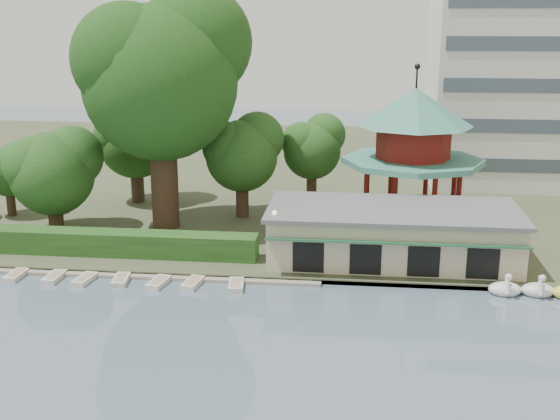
# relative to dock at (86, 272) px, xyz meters

# --- Properties ---
(ground_plane) EXTENTS (220.00, 220.00, 0.00)m
(ground_plane) POSITION_rel_dock_xyz_m (12.00, -17.20, -0.12)
(ground_plane) COLOR slate
(ground_plane) RESTS_ON ground
(shore) EXTENTS (220.00, 70.00, 0.40)m
(shore) POSITION_rel_dock_xyz_m (12.00, 34.80, 0.08)
(shore) COLOR #424930
(shore) RESTS_ON ground
(embankment) EXTENTS (220.00, 0.60, 0.30)m
(embankment) POSITION_rel_dock_xyz_m (12.00, 0.10, 0.03)
(embankment) COLOR gray
(embankment) RESTS_ON ground
(dock) EXTENTS (34.00, 1.60, 0.24)m
(dock) POSITION_rel_dock_xyz_m (0.00, 0.00, 0.00)
(dock) COLOR gray
(dock) RESTS_ON ground
(boathouse) EXTENTS (18.60, 9.39, 3.90)m
(boathouse) POSITION_rel_dock_xyz_m (22.00, 4.77, 2.25)
(boathouse) COLOR #C1B493
(boathouse) RESTS_ON shore
(pavilion) EXTENTS (12.40, 12.40, 13.50)m
(pavilion) POSITION_rel_dock_xyz_m (24.00, 14.80, 7.36)
(pavilion) COLOR #C1B493
(pavilion) RESTS_ON shore
(hedge) EXTENTS (30.00, 2.00, 1.80)m
(hedge) POSITION_rel_dock_xyz_m (-3.00, 3.30, 1.18)
(hedge) COLOR #254F1C
(hedge) RESTS_ON shore
(lamp_post) EXTENTS (0.36, 0.36, 4.28)m
(lamp_post) POSITION_rel_dock_xyz_m (13.50, 1.80, 3.22)
(lamp_post) COLOR black
(lamp_post) RESTS_ON shore
(big_tree) EXTENTS (14.09, 13.13, 20.28)m
(big_tree) POSITION_rel_dock_xyz_m (3.17, 11.01, 13.61)
(big_tree) COLOR #3A281C
(big_tree) RESTS_ON shore
(small_trees) EXTENTS (38.61, 17.17, 10.06)m
(small_trees) POSITION_rel_dock_xyz_m (-0.73, 14.31, 6.05)
(small_trees) COLOR #3A281C
(small_trees) RESTS_ON shore
(moored_rowboats) EXTENTS (27.65, 2.78, 0.36)m
(moored_rowboats) POSITION_rel_dock_xyz_m (-2.04, -1.37, 0.06)
(moored_rowboats) COLOR beige
(moored_rowboats) RESTS_ON ground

